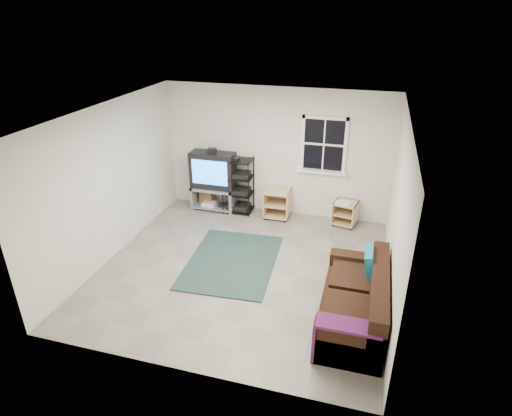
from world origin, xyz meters
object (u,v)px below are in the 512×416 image
(side_table_right, at_px, (345,211))
(tv_unit, at_px, (213,176))
(av_rack, at_px, (238,189))
(sofa, at_px, (356,303))
(side_table_left, at_px, (278,202))

(side_table_right, bearing_deg, tv_unit, -179.19)
(av_rack, xyz_separation_m, sofa, (2.62, -2.90, -0.21))
(side_table_left, xyz_separation_m, side_table_right, (1.37, 0.02, -0.04))
(tv_unit, distance_m, side_table_left, 1.45)
(tv_unit, xyz_separation_m, sofa, (3.16, -2.89, -0.44))
(tv_unit, height_order, sofa, tv_unit)
(tv_unit, height_order, side_table_left, tv_unit)
(av_rack, xyz_separation_m, side_table_left, (0.85, 0.01, -0.21))
(side_table_right, relative_size, sofa, 0.27)
(side_table_left, height_order, sofa, sofa)
(tv_unit, distance_m, sofa, 4.30)
(side_table_left, relative_size, side_table_right, 1.15)
(side_table_left, bearing_deg, sofa, -58.71)
(av_rack, bearing_deg, sofa, -47.90)
(tv_unit, xyz_separation_m, side_table_left, (1.39, 0.02, -0.43))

